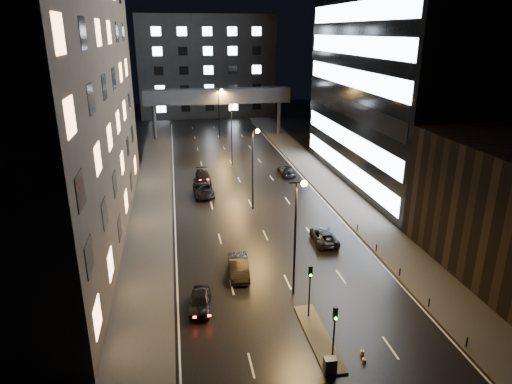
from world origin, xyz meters
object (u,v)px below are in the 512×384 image
car_away_b (239,267)px  utility_cabinet (330,365)px  car_away_d (203,176)px  car_away_a (200,301)px  car_away_c (204,190)px  car_toward_b (287,171)px  car_toward_a (324,236)px

car_away_b → utility_cabinet: car_away_b is taller
car_away_b → car_away_d: bearing=96.0°
car_away_a → car_away_b: bearing=58.8°
car_away_c → car_away_b: bearing=-86.9°
car_away_d → car_away_c: bearing=-95.8°
car_toward_b → car_away_c: bearing=28.0°
car_away_d → car_away_b: bearing=-90.1°
car_toward_b → car_away_d: bearing=1.0°
car_toward_a → car_toward_b: (1.86, 23.83, 0.04)m
car_away_a → car_toward_a: car_away_a is taller
car_away_c → car_away_d: (0.39, 6.87, -0.09)m
car_away_c → utility_cabinet: car_away_c is taller
car_away_b → car_away_d: 28.77m
car_away_a → car_away_b: car_away_b is taller
car_away_a → car_away_b: 6.20m
utility_cabinet → car_toward_b: bearing=80.5°
car_away_b → car_away_c: 21.93m
car_away_a → car_away_d: car_away_d is taller
car_away_d → car_toward_a: size_ratio=0.97×
car_toward_a → car_toward_b: size_ratio=0.99×
car_away_b → utility_cabinet: (3.99, -13.79, -0.13)m
car_away_c → utility_cabinet: (5.61, -35.66, -0.11)m
car_toward_a → car_toward_b: bearing=-90.7°
car_away_a → car_toward_a: (13.66, 10.02, -0.01)m
car_away_a → car_away_d: bearing=92.5°
car_toward_a → car_away_c: bearing=-51.8°
car_away_d → car_toward_b: bearing=-1.5°
car_away_d → utility_cabinet: (5.22, -42.53, -0.02)m
car_away_c → car_away_d: size_ratio=1.17×
car_away_b → car_toward_b: car_away_b is taller
utility_cabinet → car_away_c: bearing=99.6°
car_away_c → car_toward_b: (13.31, 7.10, -0.06)m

